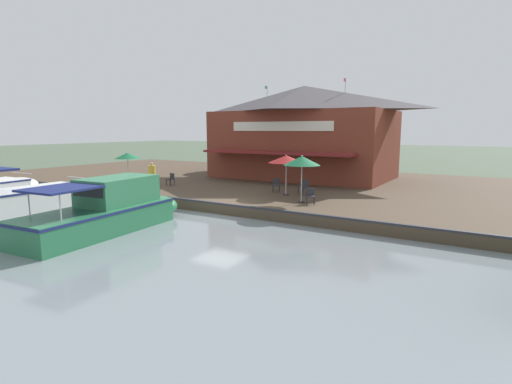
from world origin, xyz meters
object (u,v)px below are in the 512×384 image
at_px(cafe_chair_mid_patio, 276,184).
at_px(tree_upstream_bank, 264,119).
at_px(patio_umbrella_back_row, 127,156).
at_px(waterfront_restaurant, 303,131).
at_px(cafe_chair_under_first_umbrella, 305,187).
at_px(cafe_chair_far_corner_seat, 171,178).
at_px(person_near_entrance, 152,172).
at_px(motorboat_mid_row, 34,198).
at_px(cafe_chair_back_row_seat, 304,185).
at_px(cafe_chair_facing_river, 310,195).
at_px(motorboat_far_downstream, 113,210).
at_px(patio_umbrella_far_corner, 302,161).
at_px(patio_umbrella_by_entrance, 286,159).

relative_size(cafe_chair_mid_patio, tree_upstream_bank, 0.12).
bearing_deg(patio_umbrella_back_row, tree_upstream_bank, 173.26).
height_order(waterfront_restaurant, cafe_chair_under_first_umbrella, waterfront_restaurant).
relative_size(waterfront_restaurant, cafe_chair_far_corner_seat, 17.27).
bearing_deg(waterfront_restaurant, cafe_chair_under_first_umbrella, 25.86).
height_order(person_near_entrance, motorboat_mid_row, motorboat_mid_row).
xyz_separation_m(cafe_chair_under_first_umbrella, cafe_chair_back_row_seat, (-0.95, -0.56, 0.00)).
distance_m(patio_umbrella_back_row, cafe_chair_back_row_seat, 13.05).
bearing_deg(cafe_chair_facing_river, cafe_chair_under_first_umbrella, -150.39).
distance_m(person_near_entrance, motorboat_far_downstream, 9.91).
height_order(person_near_entrance, tree_upstream_bank, tree_upstream_bank).
xyz_separation_m(patio_umbrella_back_row, tree_upstream_bank, (-16.46, 1.95, 2.99)).
relative_size(cafe_chair_far_corner_seat, cafe_chair_facing_river, 1.00).
bearing_deg(cafe_chair_facing_river, tree_upstream_bank, -142.98).
distance_m(cafe_chair_under_first_umbrella, cafe_chair_back_row_seat, 1.10).
bearing_deg(patio_umbrella_far_corner, cafe_chair_mid_patio, -131.97).
xyz_separation_m(cafe_chair_far_corner_seat, cafe_chair_mid_patio, (-1.28, 8.00, 0.00)).
bearing_deg(motorboat_mid_row, cafe_chair_far_corner_seat, 166.96).
bearing_deg(cafe_chair_mid_patio, tree_upstream_bank, -147.09).
bearing_deg(cafe_chair_mid_patio, person_near_entrance, -72.14).
height_order(cafe_chair_back_row_seat, motorboat_mid_row, motorboat_mid_row).
height_order(patio_umbrella_by_entrance, person_near_entrance, patio_umbrella_by_entrance).
xyz_separation_m(cafe_chair_mid_patio, motorboat_mid_row, (10.15, -10.06, -0.30)).
height_order(patio_umbrella_back_row, patio_umbrella_by_entrance, patio_umbrella_by_entrance).
height_order(cafe_chair_far_corner_seat, tree_upstream_bank, tree_upstream_bank).
relative_size(cafe_chair_back_row_seat, person_near_entrance, 0.49).
bearing_deg(patio_umbrella_far_corner, tree_upstream_bank, -144.08).
bearing_deg(patio_umbrella_far_corner, cafe_chair_back_row_seat, -157.31).
distance_m(cafe_chair_far_corner_seat, cafe_chair_back_row_seat, 9.83).
bearing_deg(cafe_chair_under_first_umbrella, patio_umbrella_far_corner, 19.40).
relative_size(patio_umbrella_far_corner, motorboat_far_downstream, 0.30).
xyz_separation_m(cafe_chair_facing_river, person_near_entrance, (-0.20, -12.08, 0.61)).
distance_m(patio_umbrella_by_entrance, motorboat_far_downstream, 10.68).
height_order(waterfront_restaurant, person_near_entrance, waterfront_restaurant).
distance_m(waterfront_restaurant, cafe_chair_back_row_seat, 9.00).
relative_size(waterfront_restaurant, patio_umbrella_far_corner, 5.66).
xyz_separation_m(waterfront_restaurant, cafe_chair_facing_river, (11.08, 5.59, -3.36)).
relative_size(waterfront_restaurant, person_near_entrance, 8.50).
height_order(cafe_chair_far_corner_seat, cafe_chair_facing_river, same).
distance_m(person_near_entrance, tree_upstream_bank, 16.99).
xyz_separation_m(cafe_chair_far_corner_seat, person_near_entrance, (1.43, -0.41, 0.61)).
height_order(cafe_chair_facing_river, motorboat_far_downstream, motorboat_far_downstream).
bearing_deg(cafe_chair_far_corner_seat, cafe_chair_facing_river, 82.05).
bearing_deg(cafe_chair_far_corner_seat, patio_umbrella_back_row, -64.38).
distance_m(cafe_chair_facing_river, cafe_chair_back_row_seat, 4.07).
xyz_separation_m(patio_umbrella_back_row, cafe_chair_facing_river, (0.25, 14.54, -1.62)).
xyz_separation_m(cafe_chair_facing_river, motorboat_far_downstream, (7.83, -6.32, -0.13)).
height_order(patio_umbrella_by_entrance, cafe_chair_far_corner_seat, patio_umbrella_by_entrance).
bearing_deg(patio_umbrella_by_entrance, waterfront_restaurant, -161.25).
height_order(patio_umbrella_far_corner, motorboat_mid_row, patio_umbrella_far_corner).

